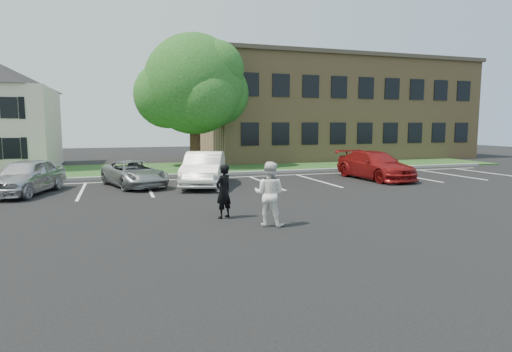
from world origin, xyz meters
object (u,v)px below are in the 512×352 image
(tree, at_px, (195,87))
(car_silver_west, at_px, (26,176))
(car_silver_minivan, at_px, (134,174))
(man_black_suit, at_px, (223,191))
(office_building, at_px, (334,110))
(man_white_shirt, at_px, (269,194))
(car_red_compact, at_px, (375,165))
(car_white_sedan, at_px, (204,169))

(tree, xyz_separation_m, car_silver_west, (-8.71, -9.22, -4.62))
(car_silver_west, distance_m, car_silver_minivan, 4.41)
(man_black_suit, xyz_separation_m, car_silver_west, (-6.62, 6.95, -0.10))
(tree, relative_size, man_black_suit, 5.32)
(car_silver_west, xyz_separation_m, car_silver_minivan, (4.32, 0.89, -0.13))
(car_silver_minivan, bearing_deg, office_building, 19.37)
(office_building, relative_size, man_black_suit, 13.54)
(man_black_suit, bearing_deg, car_silver_west, -80.37)
(car_silver_west, bearing_deg, man_black_suit, -28.09)
(man_white_shirt, bearing_deg, tree, -57.67)
(man_black_suit, distance_m, car_red_compact, 11.87)
(man_white_shirt, height_order, car_white_sedan, man_white_shirt)
(car_silver_minivan, bearing_deg, car_silver_west, 173.68)
(office_building, height_order, tree, tree)
(tree, relative_size, car_red_compact, 1.75)
(car_white_sedan, bearing_deg, man_white_shirt, -71.18)
(man_black_suit, relative_size, man_white_shirt, 0.91)
(car_red_compact, bearing_deg, man_white_shirt, -141.51)
(office_building, bearing_deg, car_red_compact, -110.12)
(man_black_suit, relative_size, car_red_compact, 0.33)
(car_white_sedan, relative_size, car_red_compact, 0.96)
(man_black_suit, xyz_separation_m, car_silver_minivan, (-2.30, 7.84, -0.23))
(car_white_sedan, bearing_deg, tree, 99.67)
(tree, bearing_deg, office_building, 20.63)
(office_building, height_order, man_white_shirt, office_building)
(man_black_suit, bearing_deg, tree, -131.33)
(office_building, distance_m, man_white_shirt, 26.68)
(car_red_compact, bearing_deg, office_building, 65.93)
(tree, xyz_separation_m, car_white_sedan, (-1.28, -9.11, -4.56))
(tree, height_order, car_silver_minivan, tree)
(tree, distance_m, car_silver_west, 13.50)
(car_red_compact, bearing_deg, tree, 125.18)
(tree, bearing_deg, man_black_suit, -97.36)
(office_building, relative_size, car_white_sedan, 4.66)
(man_white_shirt, xyz_separation_m, car_red_compact, (8.82, 8.06, -0.18))
(office_building, height_order, car_white_sedan, office_building)
(car_white_sedan, bearing_deg, man_black_suit, -78.90)
(car_silver_west, distance_m, car_red_compact, 16.42)
(office_building, xyz_separation_m, car_red_compact, (-5.26, -14.36, -3.43))
(car_silver_minivan, bearing_deg, man_black_suit, -91.57)
(man_black_suit, distance_m, man_white_shirt, 1.69)
(tree, bearing_deg, man_white_shirt, -93.61)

